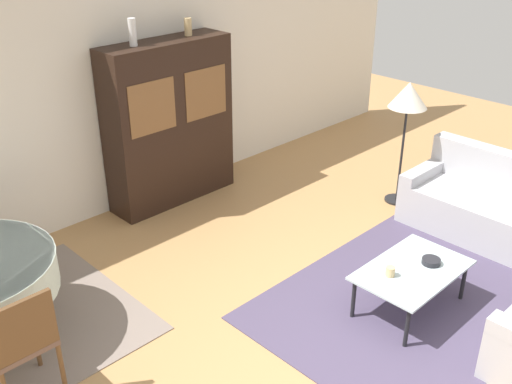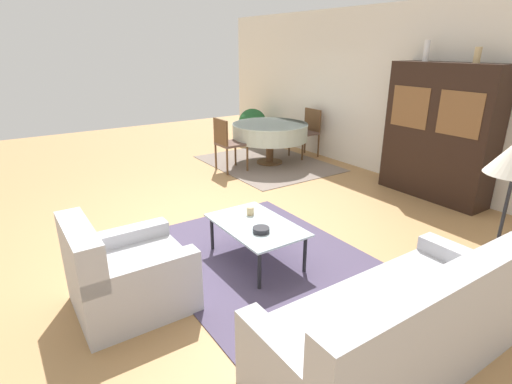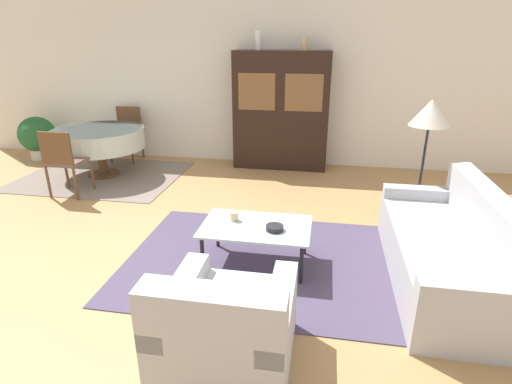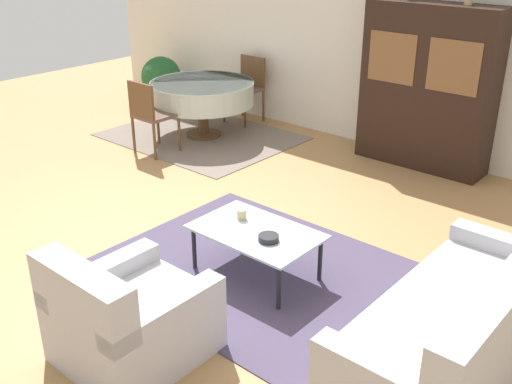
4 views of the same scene
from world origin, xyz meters
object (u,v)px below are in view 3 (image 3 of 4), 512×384
dining_chair_near (64,159)px  couch (450,252)px  vase_tall (258,40)px  dining_chair_far (127,130)px  vase_short (305,43)px  armchair (226,332)px  bowl (275,228)px  floor_lamp (430,118)px  display_cabinet (281,111)px  potted_plant (37,136)px  cup (234,216)px  coffee_table (256,229)px  dining_table (99,139)px

dining_chair_near → couch: bearing=-16.1°
vase_tall → dining_chair_near: bearing=-141.4°
dining_chair_far → vase_short: bearing=-179.0°
dining_chair_near → dining_chair_far: size_ratio=1.00×
vase_tall → vase_short: vase_tall is taller
dining_chair_far → armchair: bearing=123.1°
bowl → couch: bearing=2.1°
dining_chair_far → floor_lamp: 4.97m
display_cabinet → potted_plant: display_cabinet is taller
couch → display_cabinet: size_ratio=1.05×
dining_chair_far → bowl: (3.04, -3.18, -0.10)m
vase_short → dining_chair_far: bearing=-179.0°
cup → coffee_table: bearing=-19.1°
armchair → cup: size_ratio=10.42×
coffee_table → dining_chair_far: size_ratio=1.12×
armchair → vase_tall: bearing=97.1°
armchair → vase_short: vase_short is taller
display_cabinet → vase_tall: (-0.38, 0.00, 1.08)m
floor_lamp → vase_short: size_ratio=7.53×
coffee_table → vase_short: size_ratio=5.32×
potted_plant → armchair: bearing=-43.1°
vase_tall → bowl: bearing=-77.7°
vase_tall → cup: bearing=-84.5°
dining_chair_far → vase_short: (3.05, 0.05, 1.43)m
dining_table → dining_chair_near: dining_chair_near is taller
dining_chair_near → bowl: (3.04, -1.38, -0.10)m
dining_chair_near → vase_short: size_ratio=4.77×
cup → vase_short: vase_short is taller
dining_chair_near → potted_plant: (-1.61, 1.57, -0.12)m
coffee_table → vase_short: (0.20, 3.17, 1.60)m
dining_chair_near → display_cabinet: bearing=34.4°
couch → cup: 1.96m
dining_table → vase_tall: vase_tall is taller
armchair → floor_lamp: (1.65, 2.57, 0.95)m
display_cabinet → vase_short: bearing=0.2°
couch → vase_tall: size_ratio=7.02×
armchair → dining_chair_far: dining_chair_far is taller
floor_lamp → cup: (-1.91, -1.16, -0.79)m
dining_chair_far → floor_lamp: size_ratio=0.63×
vase_short → cup: bearing=-97.7°
vase_short → dining_table: bearing=-162.6°
coffee_table → cup: size_ratio=11.79×
coffee_table → dining_table: (-2.85, 2.21, 0.22)m
dining_chair_near → armchair: bearing=-42.3°
display_cabinet → couch: bearing=-59.6°
coffee_table → floor_lamp: floor_lamp is taller
armchair → bowl: 1.28m
couch → bowl: size_ratio=12.27×
dining_chair_far → bowl: bearing=133.7°
bowl → vase_short: vase_short is taller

